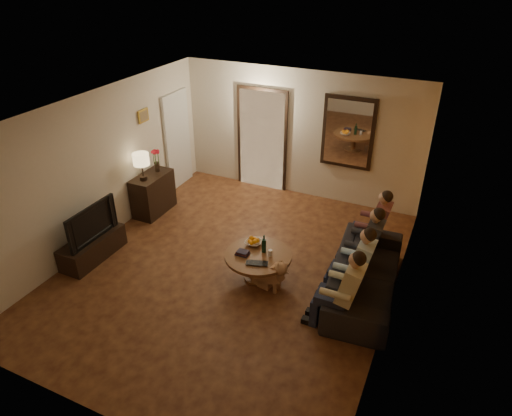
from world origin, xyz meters
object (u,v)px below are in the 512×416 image
at_px(person_a, 345,294).
at_px(laptop, 256,265).
at_px(tv_stand, 93,247).
at_px(dresser, 153,194).
at_px(person_d, 374,228).
at_px(dog, 268,272).
at_px(person_c, 366,247).
at_px(coffee_table, 258,266).
at_px(tv, 87,222).
at_px(person_b, 356,269).
at_px(bowl, 254,243).
at_px(wine_bottle, 264,243).
at_px(table_lamp, 142,167).
at_px(sofa, 366,274).

xyz_separation_m(person_a, laptop, (-1.39, 0.26, -0.14)).
bearing_deg(tv_stand, dresser, 90.00).
bearing_deg(person_a, dresser, 159.20).
bearing_deg(person_d, tv_stand, -155.68).
distance_m(person_a, dog, 1.36).
height_order(person_a, person_c, same).
distance_m(coffee_table, laptop, 0.38).
distance_m(dresser, person_a, 4.53).
relative_size(tv, person_b, 0.88).
xyz_separation_m(bowl, wine_bottle, (0.23, -0.12, 0.12)).
relative_size(tv, person_a, 0.88).
height_order(person_b, bowl, person_b).
height_order(table_lamp, person_c, table_lamp).
distance_m(dresser, person_c, 4.26).
relative_size(person_b, wine_bottle, 3.87).
bearing_deg(person_d, bowl, -148.06).
distance_m(tv_stand, person_c, 4.45).
relative_size(tv_stand, tv, 1.11).
relative_size(person_b, person_d, 1.00).
bearing_deg(tv_stand, person_b, 9.56).
bearing_deg(person_a, person_b, 90.00).
height_order(person_b, wine_bottle, person_b).
distance_m(table_lamp, person_c, 4.26).
bearing_deg(laptop, person_a, -27.92).
height_order(dresser, coffee_table, dresser).
height_order(sofa, person_d, person_d).
distance_m(tv_stand, person_a, 4.25).
bearing_deg(wine_bottle, person_c, 21.29).
bearing_deg(wine_bottle, person_d, 38.89).
bearing_deg(tv_stand, tv, 0.00).
bearing_deg(tv_stand, wine_bottle, 15.06).
height_order(sofa, laptop, sofa).
height_order(tv_stand, person_c, person_c).
bearing_deg(table_lamp, laptop, -21.65).
relative_size(table_lamp, wine_bottle, 1.74).
xyz_separation_m(dresser, person_c, (4.23, -0.41, 0.21)).
bearing_deg(tv_stand, table_lamp, 90.00).
xyz_separation_m(sofa, person_c, (-0.10, 0.30, 0.27)).
bearing_deg(person_c, person_d, 90.00).
bearing_deg(dresser, tv, -90.00).
bearing_deg(dog, sofa, 30.41).
distance_m(dresser, person_d, 4.24).
bearing_deg(wine_bottle, person_a, -23.95).
relative_size(dresser, wine_bottle, 2.86).
relative_size(dresser, person_a, 0.74).
xyz_separation_m(dresser, dog, (2.98, -1.21, -0.11)).
bearing_deg(coffee_table, person_b, 2.34).
bearing_deg(person_b, tv_stand, -170.44).
height_order(dog, coffee_table, dog).
relative_size(coffee_table, bowl, 4.00).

